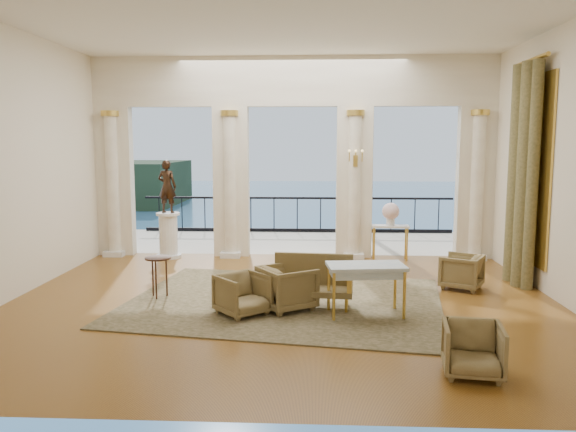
# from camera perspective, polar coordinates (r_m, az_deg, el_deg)

# --- Properties ---
(floor) EXTENTS (9.00, 9.00, 0.00)m
(floor) POSITION_cam_1_polar(r_m,az_deg,el_deg) (9.28, -0.54, -8.77)
(floor) COLOR #4F2A10
(floor) RESTS_ON ground
(room_walls) EXTENTS (9.00, 9.00, 9.00)m
(room_walls) POSITION_cam_1_polar(r_m,az_deg,el_deg) (7.80, -1.04, 9.57)
(room_walls) COLOR white
(room_walls) RESTS_ON ground
(arcade) EXTENTS (9.00, 0.56, 4.50)m
(arcade) POSITION_cam_1_polar(r_m,az_deg,el_deg) (12.73, 0.45, 7.39)
(arcade) COLOR beige
(arcade) RESTS_ON ground
(terrace) EXTENTS (10.00, 3.60, 0.10)m
(terrace) POSITION_cam_1_polar(r_m,az_deg,el_deg) (14.94, 0.75, -2.76)
(terrace) COLOR beige
(terrace) RESTS_ON ground
(balustrade) EXTENTS (9.00, 0.06, 1.03)m
(balustrade) POSITION_cam_1_polar(r_m,az_deg,el_deg) (16.45, 0.95, -0.21)
(balustrade) COLOR black
(balustrade) RESTS_ON terrace
(palm_tree) EXTENTS (2.00, 2.00, 4.50)m
(palm_tree) POSITION_cam_1_polar(r_m,az_deg,el_deg) (15.64, 8.41, 12.84)
(palm_tree) COLOR #4C3823
(palm_tree) RESTS_ON terrace
(headland) EXTENTS (22.00, 18.00, 6.00)m
(headland) POSITION_cam_1_polar(r_m,az_deg,el_deg) (84.78, -18.37, 3.22)
(headland) COLOR black
(headland) RESTS_ON sea
(sea) EXTENTS (160.00, 160.00, 0.00)m
(sea) POSITION_cam_1_polar(r_m,az_deg,el_deg) (69.43, 2.32, 0.27)
(sea) COLOR #315995
(sea) RESTS_ON ground
(curtain) EXTENTS (0.33, 1.40, 4.09)m
(curtain) POSITION_cam_1_polar(r_m,az_deg,el_deg) (11.07, 22.71, 3.90)
(curtain) COLOR #4C4B29
(curtain) RESTS_ON ground
(window_frame) EXTENTS (0.04, 1.60, 3.40)m
(window_frame) POSITION_cam_1_polar(r_m,az_deg,el_deg) (11.13, 23.63, 4.29)
(window_frame) COLOR gold
(window_frame) RESTS_ON room_walls
(wall_sconce) EXTENTS (0.30, 0.11, 0.33)m
(wall_sconce) POSITION_cam_1_polar(r_m,az_deg,el_deg) (12.44, 6.87, 5.70)
(wall_sconce) COLOR gold
(wall_sconce) RESTS_ON arcade
(rug) EXTENTS (5.54, 4.61, 0.02)m
(rug) POSITION_cam_1_polar(r_m,az_deg,el_deg) (9.31, -0.35, -8.64)
(rug) COLOR #303218
(rug) RESTS_ON ground
(armchair_a) EXTENTS (0.92, 0.92, 0.69)m
(armchair_a) POSITION_cam_1_polar(r_m,az_deg,el_deg) (8.57, -4.62, -7.75)
(armchair_a) COLOR #493A1D
(armchair_a) RESTS_ON ground
(armchair_b) EXTENTS (0.72, 0.68, 0.66)m
(armchair_b) POSITION_cam_1_polar(r_m,az_deg,el_deg) (6.74, 18.28, -12.53)
(armchair_b) COLOR #493A1D
(armchair_b) RESTS_ON ground
(armchair_c) EXTENTS (0.86, 0.88, 0.68)m
(armchair_c) POSITION_cam_1_polar(r_m,az_deg,el_deg) (10.51, 17.21, -5.26)
(armchair_c) COLOR #493A1D
(armchair_c) RESTS_ON ground
(armchair_d) EXTENTS (0.99, 1.00, 0.76)m
(armchair_d) POSITION_cam_1_polar(r_m,az_deg,el_deg) (8.80, -0.08, -7.09)
(armchair_d) COLOR #493A1D
(armchair_d) RESTS_ON ground
(settee) EXTENTS (1.30, 0.65, 0.83)m
(settee) POSITION_cam_1_polar(r_m,az_deg,el_deg) (8.95, 2.53, -6.64)
(settee) COLOR #493A1D
(settee) RESTS_ON ground
(game_table) EXTENTS (1.21, 0.76, 0.79)m
(game_table) POSITION_cam_1_polar(r_m,az_deg,el_deg) (8.50, 7.92, -5.44)
(game_table) COLOR #A7C0D3
(game_table) RESTS_ON ground
(pedestal) EXTENTS (0.56, 0.56, 1.03)m
(pedestal) POSITION_cam_1_polar(r_m,az_deg,el_deg) (13.00, -12.05, -2.01)
(pedestal) COLOR silver
(pedestal) RESTS_ON ground
(statue) EXTENTS (0.49, 0.37, 1.19)m
(statue) POSITION_cam_1_polar(r_m,az_deg,el_deg) (12.87, -12.18, 2.96)
(statue) COLOR black
(statue) RESTS_ON pedestal
(console_table) EXTENTS (0.82, 0.35, 0.77)m
(console_table) POSITION_cam_1_polar(r_m,az_deg,el_deg) (12.71, 10.35, -1.52)
(console_table) COLOR silver
(console_table) RESTS_ON ground
(urn) EXTENTS (0.38, 0.38, 0.50)m
(urn) POSITION_cam_1_polar(r_m,az_deg,el_deg) (12.65, 10.39, 0.35)
(urn) COLOR silver
(urn) RESTS_ON console_table
(side_table) EXTENTS (0.43, 0.43, 0.70)m
(side_table) POSITION_cam_1_polar(r_m,az_deg,el_deg) (9.63, -13.06, -4.68)
(side_table) COLOR black
(side_table) RESTS_ON ground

